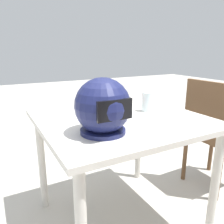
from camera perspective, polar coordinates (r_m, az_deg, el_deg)
The scene contains 7 objects.
ground_plane at distance 1.73m, azimuth 1.94°, elevation -25.18°, with size 14.00×14.00×0.00m, color #B2ADA3.
dining_table at distance 1.40m, azimuth 2.17°, elevation -4.95°, with size 0.95×0.89×0.73m.
pizza_plate at distance 1.45m, azimuth -2.09°, elevation -0.10°, with size 0.32×0.32×0.01m, color white.
pizza at distance 1.44m, azimuth -2.25°, elevation 0.64°, with size 0.26×0.26×0.05m.
motorcycle_helmet at distance 1.08m, azimuth -2.32°, elevation 1.24°, with size 0.27×0.27×0.27m.
drinking_glass at distance 1.50m, azimuth 8.78°, elevation 2.50°, with size 0.07×0.07×0.12m, color silver.
chair_side at distance 1.98m, azimuth 23.62°, elevation -4.14°, with size 0.40×0.40×0.90m.
Camera 1 is at (0.67, 1.13, 1.12)m, focal length 36.52 mm.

